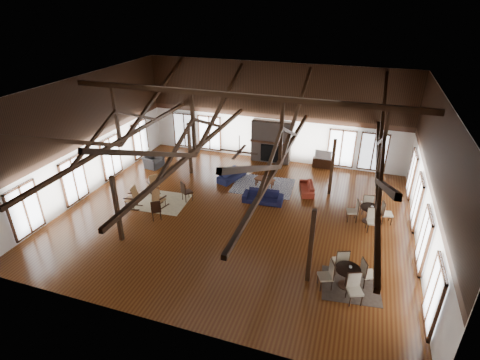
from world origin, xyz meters
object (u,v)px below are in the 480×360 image
(coffee_table, at_px, (265,180))
(cafe_table_far, at_px, (370,212))
(sofa_navy_left, at_px, (232,175))
(armchair, at_px, (153,161))
(sofa_orange, at_px, (307,188))
(tv_console, at_px, (322,163))
(sofa_navy_front, at_px, (263,197))
(cafe_table_near, at_px, (347,274))

(coffee_table, relative_size, cafe_table_far, 0.55)
(sofa_navy_left, relative_size, armchair, 1.74)
(sofa_navy_left, relative_size, sofa_orange, 1.12)
(cafe_table_far, bearing_deg, coffee_table, 160.43)
(cafe_table_far, bearing_deg, sofa_navy_left, 164.16)
(sofa_orange, relative_size, armchair, 1.55)
(coffee_table, distance_m, cafe_table_far, 5.85)
(armchair, bearing_deg, tv_console, -61.54)
(sofa_navy_front, bearing_deg, coffee_table, 98.17)
(coffee_table, distance_m, cafe_table_near, 8.25)
(sofa_navy_left, bearing_deg, sofa_orange, -73.69)
(tv_console, bearing_deg, sofa_navy_front, -113.86)
(cafe_table_far, xyz_separation_m, tv_console, (-2.83, 5.40, -0.25))
(sofa_orange, distance_m, cafe_table_near, 7.17)
(sofa_navy_left, bearing_deg, armchair, 107.00)
(armchair, distance_m, cafe_table_far, 12.77)
(cafe_table_near, bearing_deg, sofa_navy_front, 132.26)
(sofa_navy_left, bearing_deg, coffee_table, -76.65)
(sofa_navy_left, bearing_deg, cafe_table_near, -116.89)
(tv_console, bearing_deg, armchair, -161.96)
(sofa_navy_left, xyz_separation_m, tv_console, (4.67, 3.28, 0.01))
(coffee_table, height_order, tv_console, tv_console)
(armchair, bearing_deg, sofa_navy_left, -80.76)
(sofa_navy_front, distance_m, coffee_table, 1.80)
(sofa_navy_front, bearing_deg, sofa_navy_left, 136.80)
(armchair, relative_size, cafe_table_far, 0.51)
(sofa_navy_left, xyz_separation_m, cafe_table_far, (7.50, -2.13, 0.26))
(sofa_orange, bearing_deg, sofa_navy_left, -106.86)
(sofa_navy_front, relative_size, coffee_table, 1.74)
(coffee_table, bearing_deg, tv_console, 67.17)
(armchair, height_order, cafe_table_far, cafe_table_far)
(sofa_navy_left, height_order, tv_console, tv_console)
(cafe_table_near, bearing_deg, sofa_navy_left, 134.94)
(sofa_navy_front, distance_m, cafe_table_near, 6.64)
(sofa_navy_left, distance_m, cafe_table_far, 7.80)
(sofa_navy_front, height_order, tv_console, sofa_navy_front)
(coffee_table, bearing_deg, cafe_table_near, -38.98)
(cafe_table_near, height_order, tv_console, cafe_table_near)
(coffee_table, distance_m, armchair, 7.07)
(sofa_navy_left, bearing_deg, tv_console, -36.74)
(armchair, relative_size, cafe_table_near, 0.50)
(cafe_table_near, bearing_deg, cafe_table_far, 81.90)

